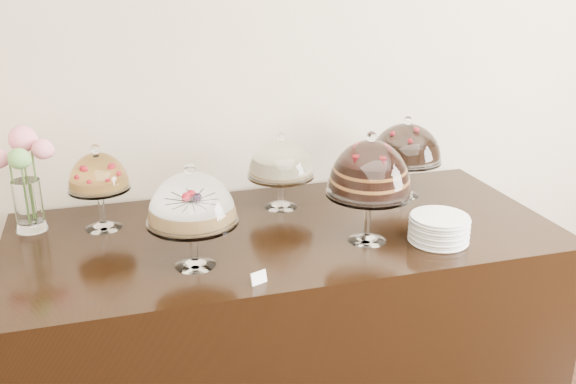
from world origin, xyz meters
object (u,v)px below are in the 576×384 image
object	(u,v)px
cake_stand_cheesecake	(281,162)
cake_stand_dark_choco	(406,146)
flower_vase	(24,175)
cake_stand_sugar_sponge	(192,203)
cake_stand_fruit_tart	(98,176)
plate_stack	(439,229)
cake_stand_choco_layer	(370,172)
display_counter	(285,325)

from	to	relation	value
cake_stand_cheesecake	cake_stand_dark_choco	distance (m)	0.59
cake_stand_cheesecake	flower_vase	distance (m)	1.04
cake_stand_sugar_sponge	flower_vase	bearing A→B (deg)	138.69
cake_stand_dark_choco	cake_stand_fruit_tart	size ratio (longest dim) A/B	1.06
cake_stand_sugar_sponge	plate_stack	size ratio (longest dim) A/B	1.69
cake_stand_choco_layer	cake_stand_fruit_tart	world-z (taller)	cake_stand_choco_layer
display_counter	plate_stack	xyz separation A→B (m)	(0.54, -0.28, 0.50)
cake_stand_choco_layer	plate_stack	size ratio (longest dim) A/B	1.94
cake_stand_sugar_sponge	flower_vase	size ratio (longest dim) A/B	0.92
display_counter	cake_stand_cheesecake	world-z (taller)	cake_stand_cheesecake
display_counter	cake_stand_sugar_sponge	bearing A→B (deg)	-151.35
cake_stand_choco_layer	cake_stand_fruit_tart	bearing A→B (deg)	156.90
cake_stand_fruit_tart	flower_vase	size ratio (longest dim) A/B	0.85
cake_stand_dark_choco	plate_stack	world-z (taller)	cake_stand_dark_choco
cake_stand_sugar_sponge	plate_stack	xyz separation A→B (m)	(0.94, -0.06, -0.19)
cake_stand_choco_layer	cake_stand_cheesecake	world-z (taller)	cake_stand_choco_layer
cake_stand_choco_layer	plate_stack	bearing A→B (deg)	-18.32
display_counter	cake_stand_choco_layer	world-z (taller)	cake_stand_choco_layer
cake_stand_dark_choco	plate_stack	bearing A→B (deg)	-100.94
cake_stand_choco_layer	flower_vase	xyz separation A→B (m)	(-1.27, 0.49, -0.05)
cake_stand_fruit_tart	plate_stack	xyz separation A→B (m)	(1.25, -0.51, -0.17)
cake_stand_choco_layer	plate_stack	world-z (taller)	cake_stand_choco_layer
cake_stand_sugar_sponge	cake_stand_dark_choco	distance (m)	1.13
cake_stand_dark_choco	plate_stack	xyz separation A→B (m)	(-0.10, -0.51, -0.19)
cake_stand_sugar_sponge	cake_stand_cheesecake	world-z (taller)	cake_stand_sugar_sponge
display_counter	cake_stand_cheesecake	distance (m)	0.71
cake_stand_fruit_tart	cake_stand_dark_choco	bearing A→B (deg)	0.06
cake_stand_sugar_sponge	cake_stand_choco_layer	size ratio (longest dim) A/B	0.87
cake_stand_sugar_sponge	cake_stand_choco_layer	bearing A→B (deg)	2.10
cake_stand_choco_layer	cake_stand_sugar_sponge	bearing A→B (deg)	-177.90
cake_stand_cheesecake	cake_stand_fruit_tart	size ratio (longest dim) A/B	0.96
cake_stand_cheesecake	cake_stand_sugar_sponge	bearing A→B (deg)	-134.15
cake_stand_sugar_sponge	plate_stack	distance (m)	0.96
cake_stand_sugar_sponge	cake_stand_dark_choco	bearing A→B (deg)	23.25
cake_stand_sugar_sponge	cake_stand_cheesecake	bearing A→B (deg)	45.85
cake_stand_cheesecake	flower_vase	bearing A→B (deg)	177.17
display_counter	flower_vase	distance (m)	1.24
display_counter	cake_stand_fruit_tart	distance (m)	1.00
display_counter	cake_stand_cheesecake	size ratio (longest dim) A/B	6.47
cake_stand_choco_layer	cake_stand_dark_choco	world-z (taller)	cake_stand_choco_layer
cake_stand_cheesecake	cake_stand_dark_choco	size ratio (longest dim) A/B	0.91
display_counter	plate_stack	bearing A→B (deg)	-27.28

